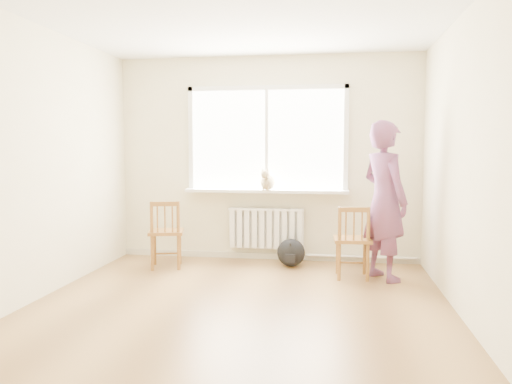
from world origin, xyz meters
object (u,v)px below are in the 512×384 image
at_px(person, 385,201).
at_px(cat, 267,181).
at_px(chair_right, 353,242).
at_px(chair_left, 166,234).
at_px(backpack, 291,253).

xyz_separation_m(person, cat, (-1.42, 0.63, 0.17)).
height_order(chair_right, cat, cat).
distance_m(chair_left, backpack, 1.58).
bearing_deg(cat, backpack, -24.18).
height_order(person, backpack, person).
bearing_deg(person, chair_right, 62.20).
bearing_deg(chair_right, backpack, -35.71).
distance_m(person, cat, 1.56).
relative_size(chair_left, chair_right, 1.01).
xyz_separation_m(chair_left, cat, (1.20, 0.51, 0.64)).
relative_size(chair_right, cat, 1.94).
distance_m(chair_left, cat, 1.46).
bearing_deg(cat, person, -17.87).
xyz_separation_m(chair_left, chair_right, (2.28, -0.16, -0.00)).
bearing_deg(chair_left, chair_right, 161.41).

